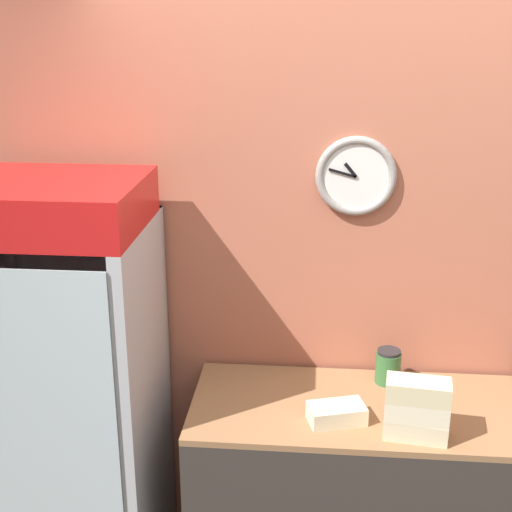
{
  "coord_description": "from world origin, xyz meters",
  "views": [
    {
      "loc": [
        -0.34,
        -1.61,
        2.39
      ],
      "look_at": [
        -0.57,
        0.93,
        1.51
      ],
      "focal_mm": 50.0,
      "sensor_mm": 36.0,
      "label": 1
    }
  ],
  "objects_px": {
    "condiment_jar": "(388,366)",
    "beverage_cooler": "(74,379)",
    "sandwich_stack_top": "(418,390)",
    "sandwich_flat_left": "(337,413)",
    "sandwich_stack_bottom": "(415,427)",
    "sandwich_stack_middle": "(417,409)"
  },
  "relations": [
    {
      "from": "sandwich_stack_bottom",
      "to": "sandwich_stack_top",
      "type": "xyz_separation_m",
      "value": [
        -0.0,
        0.0,
        0.15
      ]
    },
    {
      "from": "sandwich_stack_top",
      "to": "beverage_cooler",
      "type": "bearing_deg",
      "value": 170.85
    },
    {
      "from": "sandwich_stack_middle",
      "to": "sandwich_stack_bottom",
      "type": "bearing_deg",
      "value": 180.0
    },
    {
      "from": "sandwich_stack_bottom",
      "to": "condiment_jar",
      "type": "distance_m",
      "value": 0.4
    },
    {
      "from": "beverage_cooler",
      "to": "sandwich_flat_left",
      "type": "bearing_deg",
      "value": -7.55
    },
    {
      "from": "sandwich_stack_bottom",
      "to": "sandwich_flat_left",
      "type": "relative_size",
      "value": 1.02
    },
    {
      "from": "condiment_jar",
      "to": "beverage_cooler",
      "type": "bearing_deg",
      "value": -171.89
    },
    {
      "from": "beverage_cooler",
      "to": "sandwich_stack_middle",
      "type": "relative_size",
      "value": 7.67
    },
    {
      "from": "beverage_cooler",
      "to": "sandwich_stack_middle",
      "type": "height_order",
      "value": "beverage_cooler"
    },
    {
      "from": "beverage_cooler",
      "to": "sandwich_stack_middle",
      "type": "distance_m",
      "value": 1.35
    },
    {
      "from": "condiment_jar",
      "to": "sandwich_flat_left",
      "type": "bearing_deg",
      "value": -123.79
    },
    {
      "from": "sandwich_stack_bottom",
      "to": "condiment_jar",
      "type": "relative_size",
      "value": 1.64
    },
    {
      "from": "sandwich_flat_left",
      "to": "condiment_jar",
      "type": "distance_m",
      "value": 0.39
    },
    {
      "from": "sandwich_stack_top",
      "to": "condiment_jar",
      "type": "height_order",
      "value": "sandwich_stack_top"
    },
    {
      "from": "sandwich_stack_bottom",
      "to": "sandwich_flat_left",
      "type": "bearing_deg",
      "value": 164.98
    },
    {
      "from": "sandwich_stack_middle",
      "to": "sandwich_flat_left",
      "type": "xyz_separation_m",
      "value": [
        -0.28,
        0.08,
        -0.08
      ]
    },
    {
      "from": "sandwich_stack_middle",
      "to": "condiment_jar",
      "type": "xyz_separation_m",
      "value": [
        -0.07,
        0.4,
        -0.04
      ]
    },
    {
      "from": "beverage_cooler",
      "to": "sandwich_flat_left",
      "type": "xyz_separation_m",
      "value": [
        1.05,
        -0.14,
        -0.02
      ]
    },
    {
      "from": "sandwich_stack_top",
      "to": "sandwich_flat_left",
      "type": "relative_size",
      "value": 1.02
    },
    {
      "from": "sandwich_stack_top",
      "to": "sandwich_flat_left",
      "type": "xyz_separation_m",
      "value": [
        -0.28,
        0.08,
        -0.15
      ]
    },
    {
      "from": "beverage_cooler",
      "to": "sandwich_stack_middle",
      "type": "xyz_separation_m",
      "value": [
        1.33,
        -0.21,
        0.06
      ]
    },
    {
      "from": "sandwich_stack_bottom",
      "to": "sandwich_stack_top",
      "type": "relative_size",
      "value": 1.0
    }
  ]
}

